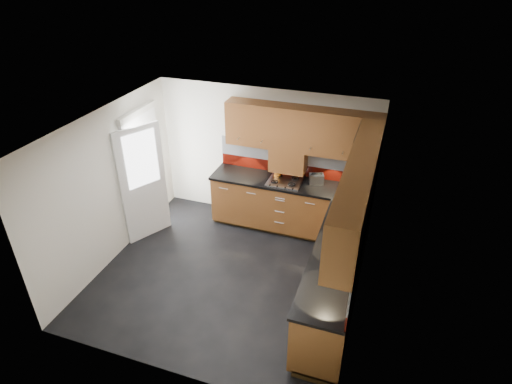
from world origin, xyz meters
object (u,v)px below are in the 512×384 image
at_px(gas_hob, 285,181).
at_px(toaster, 316,179).
at_px(utensil_pot, 278,172).
at_px(food_processor, 356,198).

bearing_deg(gas_hob, toaster, 14.55).
distance_m(gas_hob, utensil_pot, 0.22).
height_order(gas_hob, utensil_pot, utensil_pot).
xyz_separation_m(gas_hob, toaster, (0.50, 0.13, 0.07)).
height_order(gas_hob, food_processor, food_processor).
bearing_deg(utensil_pot, food_processor, -20.68).
bearing_deg(gas_hob, utensil_pot, 141.83).
xyz_separation_m(gas_hob, utensil_pot, (-0.16, 0.13, 0.08)).
bearing_deg(utensil_pot, gas_hob, -38.17).
distance_m(gas_hob, toaster, 0.52).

